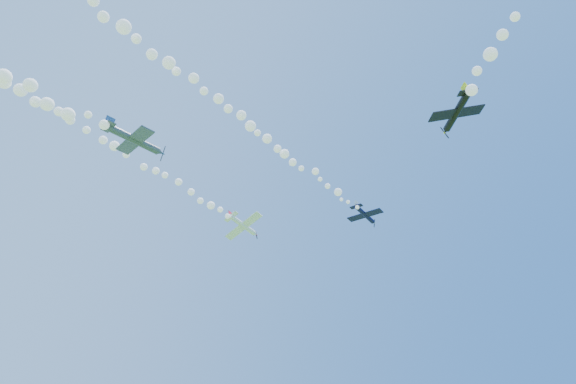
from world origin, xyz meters
TOP-DOWN VIEW (x-y plane):
  - plane_white at (5.27, 10.01)m, footprint 7.77×7.85m
  - plane_navy at (19.60, -7.07)m, footprint 6.43×6.84m
  - smoke_trail_navy at (-14.63, -14.89)m, footprint 64.75×16.61m
  - plane_grey at (-22.55, -11.16)m, footprint 7.79×7.93m
  - plane_black at (3.51, -36.50)m, footprint 6.44×6.32m

SIDE VIEW (x-z plane):
  - plane_black at x=3.51m, z-range 38.80..41.37m
  - plane_grey at x=-22.55m, z-range 39.10..41.67m
  - smoke_trail_navy at x=-14.63m, z-range 47.86..50.45m
  - plane_navy at x=19.60m, z-range 48.06..50.61m
  - plane_white at x=5.27m, z-range 48.84..51.89m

